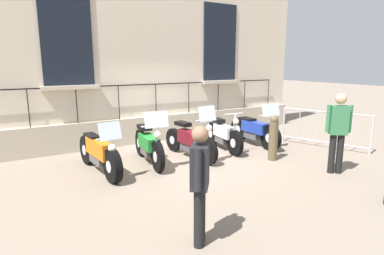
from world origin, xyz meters
TOP-DOWN VIEW (x-y plane):
  - ground_plane at (0.00, 0.00)m, footprint 60.00×60.00m
  - building_facade at (-2.31, -0.00)m, footprint 0.82×10.94m
  - motorcycle_orange at (0.08, -2.28)m, footprint 2.22×0.54m
  - motorcycle_green at (0.02, -1.08)m, footprint 2.07×0.65m
  - motorcycle_maroon at (0.13, 0.01)m, footprint 2.10×0.57m
  - motorcycle_white at (-0.05, 1.17)m, footprint 1.93×0.56m
  - motorcycle_blue at (0.02, 2.24)m, footprint 2.07×0.70m
  - crowd_barrier at (1.20, 3.79)m, footprint 2.28×0.91m
  - bollard at (1.35, 1.66)m, footprint 0.22×0.22m
  - pedestrian_standing at (3.59, -1.89)m, footprint 0.44×0.40m
  - pedestrian_walking at (2.74, 2.15)m, footprint 0.39×0.44m

SIDE VIEW (x-z plane):
  - ground_plane at x=0.00m, z-range 0.00..0.00m
  - motorcycle_white at x=-0.05m, z-range -0.13..0.97m
  - motorcycle_orange at x=0.08m, z-range -0.18..1.05m
  - motorcycle_maroon at x=0.13m, z-range -0.25..1.14m
  - motorcycle_green at x=0.02m, z-range -0.23..1.12m
  - motorcycle_blue at x=0.02m, z-range -0.21..1.10m
  - bollard at x=1.35m, z-range 0.00..1.12m
  - crowd_barrier at x=1.20m, z-range 0.04..1.09m
  - pedestrian_standing at x=3.59m, z-range 0.10..1.71m
  - pedestrian_walking at x=2.74m, z-range 0.12..1.87m
  - building_facade at x=-2.31m, z-range -0.11..5.92m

